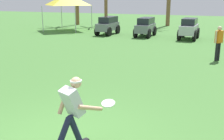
% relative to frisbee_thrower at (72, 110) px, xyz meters
% --- Properties ---
extents(frisbee_thrower, '(0.74, 0.96, 1.42)m').
position_rel_frisbee_thrower_xyz_m(frisbee_thrower, '(0.00, 0.00, 0.00)').
color(frisbee_thrower, '#191E38').
rests_on(frisbee_thrower, ground_plane).
extents(frisbee_in_flight, '(0.29, 0.29, 0.09)m').
position_rel_frisbee_thrower_xyz_m(frisbee_in_flight, '(0.49, 0.58, -0.00)').
color(frisbee_in_flight, white).
extents(teammate_near_sideline, '(0.36, 0.44, 1.56)m').
position_rel_frisbee_thrower_xyz_m(teammate_near_sideline, '(2.45, 9.08, 0.14)').
color(teammate_near_sideline, black).
rests_on(teammate_near_sideline, ground_plane).
extents(parked_car_slot_a, '(1.24, 2.44, 1.34)m').
position_rel_frisbee_thrower_xyz_m(parked_car_slot_a, '(-5.47, 15.66, -0.08)').
color(parked_car_slot_a, slate).
rests_on(parked_car_slot_a, ground_plane).
extents(parked_car_slot_b, '(1.18, 2.42, 1.34)m').
position_rel_frisbee_thrower_xyz_m(parked_car_slot_b, '(-2.54, 15.66, -0.08)').
color(parked_car_slot_b, slate).
rests_on(parked_car_slot_b, ground_plane).
extents(parked_car_slot_c, '(1.27, 2.40, 1.40)m').
position_rel_frisbee_thrower_xyz_m(parked_car_slot_c, '(0.54, 15.35, -0.06)').
color(parked_car_slot_c, '#B7BABF').
rests_on(parked_car_slot_c, ground_plane).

